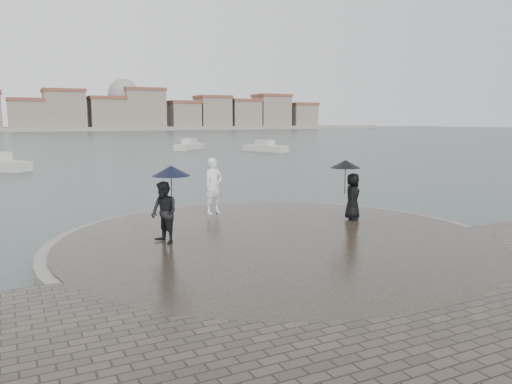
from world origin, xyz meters
TOP-DOWN VIEW (x-y plane):
  - ground at (0.00, 0.00)m, footprint 400.00×400.00m
  - kerb_ring at (0.00, 3.50)m, footprint 12.50×12.50m
  - quay_tip at (0.00, 3.50)m, footprint 11.90×11.90m
  - statue at (-0.27, 7.51)m, footprint 0.80×0.63m
  - visitor_left at (-2.94, 4.24)m, footprint 1.19×1.09m
  - visitor_right at (3.30, 4.55)m, footprint 1.19×1.04m
  - far_skyline at (-6.29, 160.71)m, footprint 260.00×20.00m
  - boats at (3.94, 46.10)m, footprint 33.44×36.12m

SIDE VIEW (x-z plane):
  - ground at x=0.00m, z-range 0.00..0.00m
  - kerb_ring at x=0.00m, z-range 0.00..0.32m
  - quay_tip at x=0.00m, z-range 0.00..0.36m
  - boats at x=3.94m, z-range -0.37..1.13m
  - statue at x=-0.27m, z-range 0.36..2.30m
  - visitor_right at x=3.30m, z-range 0.49..2.44m
  - visitor_left at x=-2.94m, z-range 0.46..2.50m
  - far_skyline at x=-6.29m, z-range -12.89..24.11m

